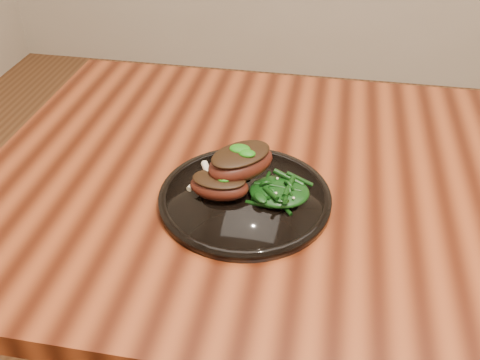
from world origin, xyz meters
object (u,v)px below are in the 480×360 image
plate (245,198)px  greens_heap (279,188)px  desk (432,230)px  lamb_chop_front (219,185)px

plate → greens_heap: 0.06m
desk → plate: (-0.32, -0.08, 0.09)m
plate → greens_heap: size_ratio=2.89×
plate → lamb_chop_front: (-0.04, -0.01, 0.03)m
plate → lamb_chop_front: 0.05m
greens_heap → lamb_chop_front: bearing=-171.2°
lamb_chop_front → greens_heap: bearing=8.8°
plate → lamb_chop_front: size_ratio=2.76×
desk → greens_heap: (-0.27, -0.08, 0.11)m
greens_heap → plate: bearing=-174.8°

